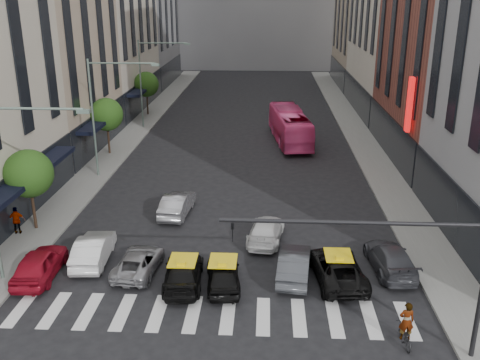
# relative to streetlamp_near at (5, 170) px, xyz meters

# --- Properties ---
(ground) EXTENTS (160.00, 160.00, 0.00)m
(ground) POSITION_rel_streetlamp_near_xyz_m (10.04, -4.00, -5.90)
(ground) COLOR black
(ground) RESTS_ON ground
(sidewalk_left) EXTENTS (3.00, 96.00, 0.15)m
(sidewalk_left) POSITION_rel_streetlamp_near_xyz_m (-1.46, 26.00, -5.83)
(sidewalk_left) COLOR slate
(sidewalk_left) RESTS_ON ground
(sidewalk_right) EXTENTS (3.00, 96.00, 0.15)m
(sidewalk_right) POSITION_rel_streetlamp_near_xyz_m (21.54, 26.00, -5.83)
(sidewalk_right) COLOR slate
(sidewalk_right) RESTS_ON ground
(building_left_b) EXTENTS (8.00, 16.00, 24.00)m
(building_left_b) POSITION_rel_streetlamp_near_xyz_m (-6.96, 24.00, 6.10)
(building_left_b) COLOR tan
(building_left_b) RESTS_ON ground
(building_right_b) EXTENTS (8.00, 18.00, 26.00)m
(building_right_b) POSITION_rel_streetlamp_near_xyz_m (27.04, 23.00, 7.10)
(building_right_b) COLOR brown
(building_right_b) RESTS_ON ground
(tree_near) EXTENTS (2.88, 2.88, 4.95)m
(tree_near) POSITION_rel_streetlamp_near_xyz_m (-1.76, 6.00, -2.25)
(tree_near) COLOR black
(tree_near) RESTS_ON sidewalk_left
(tree_mid) EXTENTS (2.88, 2.88, 4.95)m
(tree_mid) POSITION_rel_streetlamp_near_xyz_m (-1.76, 22.00, -2.25)
(tree_mid) COLOR black
(tree_mid) RESTS_ON sidewalk_left
(tree_far) EXTENTS (2.88, 2.88, 4.95)m
(tree_far) POSITION_rel_streetlamp_near_xyz_m (-1.76, 38.00, -2.25)
(tree_far) COLOR black
(tree_far) RESTS_ON sidewalk_left
(streetlamp_near) EXTENTS (5.38, 0.25, 9.00)m
(streetlamp_near) POSITION_rel_streetlamp_near_xyz_m (0.00, 0.00, 0.00)
(streetlamp_near) COLOR gray
(streetlamp_near) RESTS_ON sidewalk_left
(streetlamp_mid) EXTENTS (5.38, 0.25, 9.00)m
(streetlamp_mid) POSITION_rel_streetlamp_near_xyz_m (0.00, 16.00, 0.00)
(streetlamp_mid) COLOR gray
(streetlamp_mid) RESTS_ON sidewalk_left
(streetlamp_far) EXTENTS (5.38, 0.25, 9.00)m
(streetlamp_far) POSITION_rel_streetlamp_near_xyz_m (0.00, 32.00, 0.00)
(streetlamp_far) COLOR gray
(streetlamp_far) RESTS_ON sidewalk_left
(traffic_signal) EXTENTS (10.10, 0.20, 6.00)m
(traffic_signal) POSITION_rel_streetlamp_near_xyz_m (17.74, -5.00, -1.43)
(traffic_signal) COLOR black
(traffic_signal) RESTS_ON ground
(liberty_sign) EXTENTS (0.30, 0.70, 4.00)m
(liberty_sign) POSITION_rel_streetlamp_near_xyz_m (22.64, 16.00, 0.10)
(liberty_sign) COLOR red
(liberty_sign) RESTS_ON ground
(car_red) EXTENTS (1.97, 4.53, 1.52)m
(car_red) POSITION_rel_streetlamp_near_xyz_m (0.84, 0.41, -5.14)
(car_red) COLOR maroon
(car_red) RESTS_ON ground
(car_white_front) EXTENTS (1.87, 4.58, 1.48)m
(car_white_front) POSITION_rel_streetlamp_near_xyz_m (3.04, 2.22, -5.17)
(car_white_front) COLOR silver
(car_white_front) RESTS_ON ground
(car_silver) EXTENTS (2.30, 4.40, 1.18)m
(car_silver) POSITION_rel_streetlamp_near_xyz_m (5.73, 1.21, -5.31)
(car_silver) COLOR gray
(car_silver) RESTS_ON ground
(taxi_left) EXTENTS (2.16, 4.67, 1.32)m
(taxi_left) POSITION_rel_streetlamp_near_xyz_m (8.25, 0.08, -5.24)
(taxi_left) COLOR black
(taxi_left) RESTS_ON ground
(taxi_center) EXTENTS (2.05, 4.17, 1.37)m
(taxi_center) POSITION_rel_streetlamp_near_xyz_m (10.23, 0.03, -5.22)
(taxi_center) COLOR black
(taxi_center) RESTS_ON ground
(car_grey_mid) EXTENTS (2.00, 4.53, 1.45)m
(car_grey_mid) POSITION_rel_streetlamp_near_xyz_m (13.77, 1.12, -5.18)
(car_grey_mid) COLOR #383B3F
(car_grey_mid) RESTS_ON ground
(taxi_right) EXTENTS (2.83, 5.20, 1.38)m
(taxi_right) POSITION_rel_streetlamp_near_xyz_m (15.94, 0.89, -5.21)
(taxi_right) COLOR black
(taxi_right) RESTS_ON ground
(car_grey_curb) EXTENTS (2.31, 4.92, 1.39)m
(car_grey_curb) POSITION_rel_streetlamp_near_xyz_m (18.81, 2.07, -5.21)
(car_grey_curb) COLOR #3C3E44
(car_grey_curb) RESTS_ON ground
(car_row2_left) EXTENTS (1.92, 4.53, 1.45)m
(car_row2_left) POSITION_rel_streetlamp_near_xyz_m (6.49, 8.87, -5.18)
(car_row2_left) COLOR #9A9A9F
(car_row2_left) RESTS_ON ground
(car_row2_right) EXTENTS (2.43, 4.72, 1.31)m
(car_row2_right) POSITION_rel_streetlamp_near_xyz_m (12.31, 5.26, -5.25)
(car_row2_right) COLOR silver
(car_row2_right) RESTS_ON ground
(bus) EXTENTS (4.01, 11.51, 3.14)m
(bus) POSITION_rel_streetlamp_near_xyz_m (14.46, 27.17, -4.33)
(bus) COLOR #F94991
(bus) RESTS_ON ground
(motorcycle) EXTENTS (0.65, 1.67, 0.87)m
(motorcycle) POSITION_rel_streetlamp_near_xyz_m (18.10, -4.20, -5.47)
(motorcycle) COLOR black
(motorcycle) RESTS_ON ground
(rider) EXTENTS (0.64, 0.44, 1.72)m
(rider) POSITION_rel_streetlamp_near_xyz_m (18.10, -4.20, -4.18)
(rider) COLOR gray
(rider) RESTS_ON motorcycle
(pedestrian_far) EXTENTS (1.05, 0.61, 1.68)m
(pedestrian_far) POSITION_rel_streetlamp_near_xyz_m (-2.49, 5.17, -4.92)
(pedestrian_far) COLOR gray
(pedestrian_far) RESTS_ON sidewalk_left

